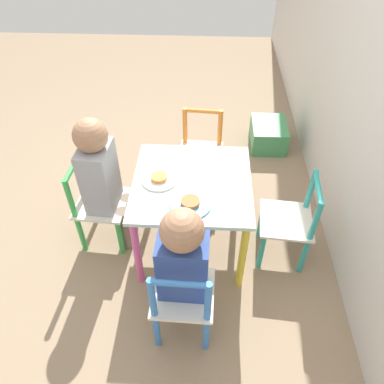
{
  "coord_description": "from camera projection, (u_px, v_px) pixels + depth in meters",
  "views": [
    {
      "loc": [
        1.32,
        0.06,
        1.66
      ],
      "look_at": [
        0.0,
        0.0,
        0.4
      ],
      "focal_mm": 35.0,
      "sensor_mm": 36.0,
      "label": 1
    }
  ],
  "objects": [
    {
      "name": "ground_plane",
      "position": [
        192.0,
        243.0,
        2.1
      ],
      "size": [
        6.0,
        6.0,
        0.0
      ],
      "primitive_type": "plane",
      "color": "#8C755B"
    },
    {
      "name": "kids_table",
      "position": [
        192.0,
        192.0,
        1.83
      ],
      "size": [
        0.56,
        0.56,
        0.47
      ],
      "color": "silver",
      "rests_on": "ground_plane"
    },
    {
      "name": "chair_blue",
      "position": [
        183.0,
        300.0,
        1.57
      ],
      "size": [
        0.27,
        0.27,
        0.51
      ],
      "rotation": [
        0.0,
        0.0,
        -1.6
      ],
      "color": "silver",
      "rests_on": "ground_plane"
    },
    {
      "name": "chair_green",
      "position": [
        98.0,
        205.0,
        1.97
      ],
      "size": [
        0.28,
        0.28,
        0.51
      ],
      "rotation": [
        0.0,
        0.0,
        -3.21
      ],
      "color": "silver",
      "rests_on": "ground_plane"
    },
    {
      "name": "chair_teal",
      "position": [
        290.0,
        222.0,
        1.88
      ],
      "size": [
        0.28,
        0.28,
        0.51
      ],
      "rotation": [
        0.0,
        0.0,
        -0.08
      ],
      "color": "silver",
      "rests_on": "ground_plane"
    },
    {
      "name": "chair_orange",
      "position": [
        201.0,
        154.0,
        2.29
      ],
      "size": [
        0.28,
        0.28,
        0.51
      ],
      "rotation": [
        0.0,
        0.0,
        1.51
      ],
      "color": "silver",
      "rests_on": "ground_plane"
    },
    {
      "name": "child_right",
      "position": [
        183.0,
        261.0,
        1.48
      ],
      "size": [
        0.22,
        0.2,
        0.73
      ],
      "rotation": [
        0.0,
        0.0,
        -1.6
      ],
      "color": "#7A6B5B",
      "rests_on": "ground_plane"
    },
    {
      "name": "child_front",
      "position": [
        102.0,
        176.0,
        1.82
      ],
      "size": [
        0.21,
        0.22,
        0.77
      ],
      "rotation": [
        0.0,
        0.0,
        -3.21
      ],
      "color": "#7A6B5B",
      "rests_on": "ground_plane"
    },
    {
      "name": "plate_right",
      "position": [
        190.0,
        203.0,
        1.66
      ],
      "size": [
        0.19,
        0.19,
        0.03
      ],
      "color": "#4C9EE0",
      "rests_on": "kids_table"
    },
    {
      "name": "plate_front",
      "position": [
        159.0,
        179.0,
        1.78
      ],
      "size": [
        0.17,
        0.17,
        0.03
      ],
      "color": "white",
      "rests_on": "kids_table"
    },
    {
      "name": "storage_bin",
      "position": [
        268.0,
        135.0,
        2.71
      ],
      "size": [
        0.3,
        0.24,
        0.17
      ],
      "color": "#3D8E56",
      "rests_on": "ground_plane"
    }
  ]
}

